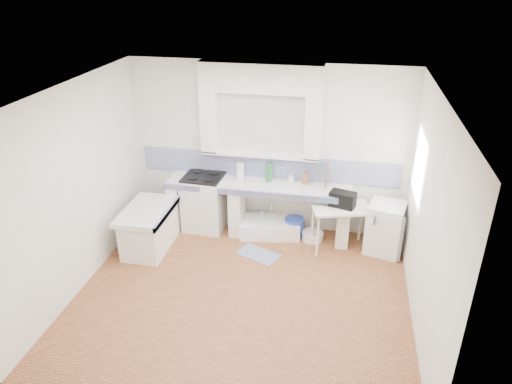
% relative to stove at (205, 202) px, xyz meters
% --- Properties ---
extents(floor, '(4.50, 4.50, 0.00)m').
position_rel_stove_xyz_m(floor, '(1.02, -1.72, -0.47)').
color(floor, '#A05C35').
rests_on(floor, ground).
extents(ceiling, '(4.50, 4.50, 0.00)m').
position_rel_stove_xyz_m(ceiling, '(1.02, -1.72, 2.33)').
color(ceiling, white).
rests_on(ceiling, ground).
extents(wall_back, '(4.50, 0.00, 4.50)m').
position_rel_stove_xyz_m(wall_back, '(1.02, 0.28, 0.93)').
color(wall_back, white).
rests_on(wall_back, ground).
extents(wall_front, '(4.50, 0.00, 4.50)m').
position_rel_stove_xyz_m(wall_front, '(1.02, -3.72, 0.93)').
color(wall_front, white).
rests_on(wall_front, ground).
extents(wall_left, '(0.00, 4.50, 4.50)m').
position_rel_stove_xyz_m(wall_left, '(-1.23, -1.72, 0.93)').
color(wall_left, white).
rests_on(wall_left, ground).
extents(wall_right, '(0.00, 4.50, 4.50)m').
position_rel_stove_xyz_m(wall_right, '(3.27, -1.72, 0.93)').
color(wall_right, white).
rests_on(wall_right, ground).
extents(alcove_mass, '(1.90, 0.25, 0.45)m').
position_rel_stove_xyz_m(alcove_mass, '(0.92, 0.15, 2.11)').
color(alcove_mass, white).
rests_on(alcove_mass, ground).
extents(window_frame, '(0.35, 0.86, 1.06)m').
position_rel_stove_xyz_m(window_frame, '(3.45, -0.52, 1.13)').
color(window_frame, '#3D2113').
rests_on(window_frame, ground).
extents(lace_valance, '(0.01, 0.84, 0.24)m').
position_rel_stove_xyz_m(lace_valance, '(3.30, -0.52, 1.51)').
color(lace_valance, white).
rests_on(lace_valance, ground).
extents(counter_slab, '(3.00, 0.60, 0.08)m').
position_rel_stove_xyz_m(counter_slab, '(0.92, -0.02, 0.39)').
color(counter_slab, white).
rests_on(counter_slab, ground).
extents(counter_lip, '(3.00, 0.04, 0.10)m').
position_rel_stove_xyz_m(counter_lip, '(0.92, -0.30, 0.39)').
color(counter_lip, navy).
rests_on(counter_lip, ground).
extents(counter_pier_left, '(0.20, 0.55, 0.82)m').
position_rel_stove_xyz_m(counter_pier_left, '(-0.48, -0.02, -0.06)').
color(counter_pier_left, white).
rests_on(counter_pier_left, ground).
extents(counter_pier_mid, '(0.20, 0.55, 0.82)m').
position_rel_stove_xyz_m(counter_pier_mid, '(0.57, -0.02, -0.06)').
color(counter_pier_mid, white).
rests_on(counter_pier_mid, ground).
extents(counter_pier_right, '(0.20, 0.55, 0.82)m').
position_rel_stove_xyz_m(counter_pier_right, '(2.32, -0.02, -0.06)').
color(counter_pier_right, white).
rests_on(counter_pier_right, ground).
extents(peninsula_top, '(0.70, 1.10, 0.08)m').
position_rel_stove_xyz_m(peninsula_top, '(-0.68, -0.82, 0.19)').
color(peninsula_top, white).
rests_on(peninsula_top, ground).
extents(peninsula_base, '(0.60, 1.00, 0.62)m').
position_rel_stove_xyz_m(peninsula_base, '(-0.68, -0.82, -0.16)').
color(peninsula_base, white).
rests_on(peninsula_base, ground).
extents(peninsula_lip, '(0.04, 1.10, 0.10)m').
position_rel_stove_xyz_m(peninsula_lip, '(-0.35, -0.82, 0.19)').
color(peninsula_lip, navy).
rests_on(peninsula_lip, ground).
extents(backsplash, '(4.27, 0.03, 0.40)m').
position_rel_stove_xyz_m(backsplash, '(1.02, 0.26, 0.63)').
color(backsplash, navy).
rests_on(backsplash, ground).
extents(stove, '(0.69, 0.67, 0.93)m').
position_rel_stove_xyz_m(stove, '(0.00, 0.00, 0.00)').
color(stove, white).
rests_on(stove, ground).
extents(sink, '(1.07, 0.70, 0.24)m').
position_rel_stove_xyz_m(sink, '(1.12, -0.05, -0.35)').
color(sink, white).
rests_on(sink, ground).
extents(side_table, '(0.98, 0.72, 0.04)m').
position_rel_stove_xyz_m(side_table, '(2.27, -0.26, -0.10)').
color(side_table, white).
rests_on(side_table, ground).
extents(fridge, '(0.64, 0.64, 0.82)m').
position_rel_stove_xyz_m(fridge, '(2.96, -0.19, -0.06)').
color(fridge, white).
rests_on(fridge, ground).
extents(bucket_red, '(0.34, 0.34, 0.26)m').
position_rel_stove_xyz_m(bucket_red, '(0.94, -0.09, -0.34)').
color(bucket_red, '#BF372F').
rests_on(bucket_red, ground).
extents(bucket_orange, '(0.33, 0.33, 0.24)m').
position_rel_stove_xyz_m(bucket_orange, '(1.26, -0.06, -0.35)').
color(bucket_orange, red).
rests_on(bucket_orange, ground).
extents(bucket_blue, '(0.43, 0.43, 0.31)m').
position_rel_stove_xyz_m(bucket_blue, '(1.53, 0.01, -0.31)').
color(bucket_blue, '#2C47B2').
rests_on(bucket_blue, ground).
extents(basin_white, '(0.43, 0.43, 0.14)m').
position_rel_stove_xyz_m(basin_white, '(1.85, -0.08, -0.40)').
color(basin_white, white).
rests_on(basin_white, ground).
extents(water_bottle_a, '(0.11, 0.11, 0.32)m').
position_rel_stove_xyz_m(water_bottle_a, '(0.96, 0.13, -0.31)').
color(water_bottle_a, silver).
rests_on(water_bottle_a, ground).
extents(water_bottle_b, '(0.08, 0.08, 0.28)m').
position_rel_stove_xyz_m(water_bottle_b, '(1.25, 0.13, -0.33)').
color(water_bottle_b, silver).
rests_on(water_bottle_b, ground).
extents(black_bag, '(0.43, 0.32, 0.24)m').
position_rel_stove_xyz_m(black_bag, '(2.28, -0.22, 0.39)').
color(black_bag, black).
rests_on(black_bag, side_table).
extents(green_bottle_a, '(0.08, 0.08, 0.33)m').
position_rel_stove_xyz_m(green_bottle_a, '(1.09, 0.12, 0.60)').
color(green_bottle_a, '#2B6D3C').
rests_on(green_bottle_a, counter_slab).
extents(green_bottle_b, '(0.08, 0.08, 0.29)m').
position_rel_stove_xyz_m(green_bottle_b, '(1.05, 0.12, 0.58)').
color(green_bottle_b, '#2B6D3C').
rests_on(green_bottle_b, counter_slab).
extents(knife_block, '(0.11, 0.09, 0.19)m').
position_rel_stove_xyz_m(knife_block, '(1.66, 0.13, 0.53)').
color(knife_block, brown).
rests_on(knife_block, counter_slab).
extents(cutting_board, '(0.03, 0.25, 0.34)m').
position_rel_stove_xyz_m(cutting_board, '(1.99, 0.13, 0.60)').
color(cutting_board, brown).
rests_on(cutting_board, counter_slab).
extents(paper_towel, '(0.15, 0.15, 0.27)m').
position_rel_stove_xyz_m(paper_towel, '(0.59, 0.13, 0.57)').
color(paper_towel, white).
rests_on(paper_towel, counter_slab).
extents(soap_bottle, '(0.10, 0.10, 0.18)m').
position_rel_stove_xyz_m(soap_bottle, '(1.43, 0.13, 0.52)').
color(soap_bottle, white).
rests_on(soap_bottle, counter_slab).
extents(rug, '(0.74, 0.59, 0.01)m').
position_rel_stove_xyz_m(rug, '(1.06, -0.70, -0.46)').
color(rug, '#344D8C').
rests_on(rug, ground).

